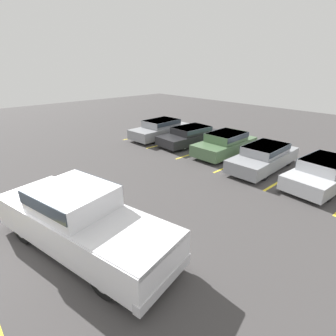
# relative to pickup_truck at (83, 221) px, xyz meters

# --- Properties ---
(ground_plane) EXTENTS (60.00, 60.00, 0.00)m
(ground_plane) POSITION_rel_pickup_truck_xyz_m (-0.83, -0.65, -0.94)
(ground_plane) COLOR #423F3F
(stall_stripe_a) EXTENTS (0.12, 5.09, 0.01)m
(stall_stripe_a) POSITION_rel_pickup_truck_xyz_m (-9.17, 9.83, -0.93)
(stall_stripe_a) COLOR yellow
(stall_stripe_a) RESTS_ON ground_plane
(stall_stripe_b) EXTENTS (0.12, 5.09, 0.01)m
(stall_stripe_b) POSITION_rel_pickup_truck_xyz_m (-6.47, 9.83, -0.93)
(stall_stripe_b) COLOR yellow
(stall_stripe_b) RESTS_ON ground_plane
(stall_stripe_c) EXTENTS (0.12, 5.09, 0.01)m
(stall_stripe_c) POSITION_rel_pickup_truck_xyz_m (-3.77, 9.83, -0.93)
(stall_stripe_c) COLOR yellow
(stall_stripe_c) RESTS_ON ground_plane
(stall_stripe_d) EXTENTS (0.12, 5.09, 0.01)m
(stall_stripe_d) POSITION_rel_pickup_truck_xyz_m (-1.07, 9.83, -0.93)
(stall_stripe_d) COLOR yellow
(stall_stripe_d) RESTS_ON ground_plane
(stall_stripe_e) EXTENTS (0.12, 5.09, 0.01)m
(stall_stripe_e) POSITION_rel_pickup_truck_xyz_m (1.63, 9.83, -0.93)
(stall_stripe_e) COLOR yellow
(stall_stripe_e) RESTS_ON ground_plane
(pickup_truck) EXTENTS (6.18, 3.21, 1.88)m
(pickup_truck) POSITION_rel_pickup_truck_xyz_m (0.00, 0.00, 0.00)
(pickup_truck) COLOR silver
(pickup_truck) RESTS_ON ground_plane
(parked_sedan_a) EXTENTS (2.16, 4.73, 1.29)m
(parked_sedan_a) POSITION_rel_pickup_truck_xyz_m (-7.85, 9.69, -0.25)
(parked_sedan_a) COLOR gray
(parked_sedan_a) RESTS_ON ground_plane
(parked_sedan_b) EXTENTS (2.03, 4.56, 1.17)m
(parked_sedan_b) POSITION_rel_pickup_truck_xyz_m (-5.26, 10.06, -0.31)
(parked_sedan_b) COLOR #232326
(parked_sedan_b) RESTS_ON ground_plane
(parked_sedan_c) EXTENTS (1.97, 4.31, 1.31)m
(parked_sedan_c) POSITION_rel_pickup_truck_xyz_m (-2.43, 10.01, -0.24)
(parked_sedan_c) COLOR #4C6B47
(parked_sedan_c) RESTS_ON ground_plane
(parked_sedan_d) EXTENTS (1.87, 4.67, 1.24)m
(parked_sedan_d) POSITION_rel_pickup_truck_xyz_m (0.25, 9.64, -0.28)
(parked_sedan_d) COLOR gray
(parked_sedan_d) RESTS_ON ground_plane
(parked_sedan_e) EXTENTS (2.07, 4.45, 1.25)m
(parked_sedan_e) POSITION_rel_pickup_truck_xyz_m (3.06, 9.68, -0.28)
(parked_sedan_e) COLOR #B7BABF
(parked_sedan_e) RESTS_ON ground_plane
(wheel_stop_curb) EXTENTS (1.95, 0.20, 0.14)m
(wheel_stop_curb) POSITION_rel_pickup_truck_xyz_m (-2.67, 12.68, -0.87)
(wheel_stop_curb) COLOR #B7B2A8
(wheel_stop_curb) RESTS_ON ground_plane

